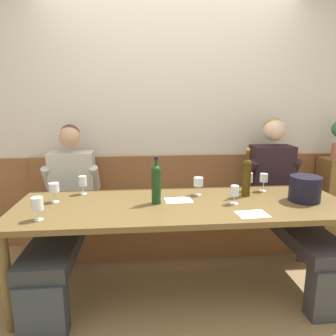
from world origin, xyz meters
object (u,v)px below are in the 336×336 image
Objects in this scene: wine_glass_near_bucket at (37,205)px; wine_glass_center_front at (315,180)px; wine_glass_mid_left at (198,182)px; wine_glass_left_end at (264,179)px; wine_glass_mid_right at (248,178)px; wine_glass_center_rear at (54,188)px; person_right_seat at (65,207)px; wine_bottle_amber_mid at (156,183)px; dining_table at (183,212)px; wine_bottle_green_tall at (247,176)px; wine_glass_right_end at (235,192)px; wine_glass_by_bottle at (83,182)px; ice_bucket at (305,189)px; person_left_seat at (284,195)px; wall_bench at (173,223)px.

wine_glass_near_bucket is 1.08× the size of wine_glass_center_front.
wine_glass_left_end is at bearing 6.01° from wine_glass_mid_left.
wine_glass_mid_right reaches higher than wine_glass_center_rear.
person_right_seat is 3.58× the size of wine_bottle_amber_mid.
wine_bottle_green_tall is (0.54, 0.14, 0.24)m from dining_table.
wine_bottle_amber_mid is 2.52× the size of wine_glass_center_front.
wine_glass_near_bucket is 1.08× the size of wine_glass_right_end.
person_right_seat is 1.53m from wine_bottle_green_tall.
wine_glass_by_bottle is (-1.52, 0.05, -0.01)m from wine_glass_left_end.
dining_table is at bearing -19.23° from person_right_seat.
wine_glass_mid_right is (-0.34, 0.30, 0.01)m from ice_bucket.
wine_glass_center_front and wine_glass_right_end have the same top height.
person_right_seat reaches higher than wine_glass_mid_right.
wine_glass_center_front is (0.16, -0.18, 0.18)m from person_left_seat.
wine_glass_center_front is at bearing 11.23° from wine_glass_near_bucket.
dining_table is at bearing -165.23° from wine_bottle_green_tall.
wine_bottle_green_tall is 2.55× the size of wine_glass_left_end.
wine_bottle_amber_mid reaches higher than wall_bench.
person_right_seat is 3.27× the size of wine_bottle_green_tall.
wall_bench is 1.12× the size of dining_table.
wine_glass_right_end is at bearing -6.20° from wine_bottle_amber_mid.
wine_bottle_amber_mid is 0.40m from wine_glass_mid_left.
ice_bucket is at bearing -2.27° from wine_bottle_amber_mid.
wine_bottle_green_tall is 2.56× the size of wine_glass_by_bottle.
wine_glass_center_rear is (-0.02, -0.22, 0.23)m from person_right_seat.
person_left_seat is at bearing -19.04° from wall_bench.
wine_glass_left_end is (-0.25, -0.11, 0.19)m from person_left_seat.
person_right_seat is at bearing 177.36° from wine_glass_left_end.
person_right_seat is 0.31m from wine_glass_center_rear.
wine_glass_by_bottle reaches higher than dining_table.
person_right_seat is 8.59× the size of wine_glass_mid_left.
person_left_seat is 9.42× the size of wine_glass_right_end.
wine_bottle_amber_mid is (0.76, -0.31, 0.28)m from person_right_seat.
wine_bottle_green_tall reaches higher than wine_glass_left_end.
wine_bottle_green_tall reaches higher than wine_glass_mid_left.
person_left_seat reaches higher than wall_bench.
wine_glass_center_front is (0.61, 0.04, -0.06)m from wine_bottle_green_tall.
wine_glass_left_end is 0.98× the size of wine_glass_mid_right.
person_left_seat reaches higher than wine_glass_near_bucket.
wine_glass_mid_left is at bearing -7.11° from person_right_seat.
dining_table is at bearing 13.68° from wine_glass_near_bucket.
wine_glass_center_rear is at bearing 173.33° from wine_glass_right_end.
wine_bottle_green_tall is 1.57m from wine_glass_near_bucket.
person_right_seat reaches higher than wine_bottle_amber_mid.
wine_bottle_amber_mid is 0.96m from wine_glass_left_end.
person_right_seat is 5.43× the size of ice_bucket.
wine_glass_near_bucket reaches higher than dining_table.
wine_bottle_green_tall is at bearing -7.84° from wine_glass_mid_left.
wine_glass_near_bucket and wine_glass_by_bottle have the same top height.
wine_bottle_green_tall is 0.39m from wine_glass_mid_left.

